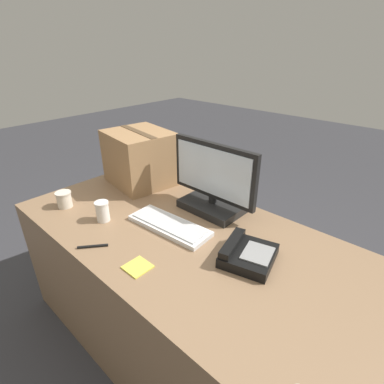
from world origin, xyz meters
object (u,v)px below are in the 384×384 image
object	(u,v)px
keyboard	(169,225)
sticky_note_pad	(138,267)
pen_marker	(93,246)
paper_cup_right	(103,211)
monitor	(213,185)
cardboard_box	(140,158)
paper_cup_left	(64,199)
desk_phone	(247,254)

from	to	relation	value
keyboard	sticky_note_pad	world-z (taller)	keyboard
pen_marker	paper_cup_right	bearing A→B (deg)	84.14
sticky_note_pad	pen_marker	bearing A→B (deg)	-168.61
monitor	paper_cup_right	size ratio (longest dim) A/B	4.85
cardboard_box	paper_cup_right	bearing A→B (deg)	-62.28
paper_cup_left	pen_marker	world-z (taller)	paper_cup_left
keyboard	paper_cup_left	distance (m)	0.63
monitor	keyboard	size ratio (longest dim) A/B	1.17
monitor	sticky_note_pad	distance (m)	0.60
cardboard_box	sticky_note_pad	xyz separation A→B (m)	(0.64, -0.54, -0.16)
paper_cup_right	monitor	bearing A→B (deg)	54.12
keyboard	desk_phone	world-z (taller)	desk_phone
monitor	sticky_note_pad	bearing A→B (deg)	-82.32
monitor	desk_phone	xyz separation A→B (m)	(0.38, -0.23, -0.12)
desk_phone	sticky_note_pad	xyz separation A→B (m)	(-0.30, -0.34, -0.03)
monitor	paper_cup_right	world-z (taller)	monitor
monitor	desk_phone	world-z (taller)	monitor
monitor	keyboard	world-z (taller)	monitor
paper_cup_left	sticky_note_pad	xyz separation A→B (m)	(0.70, -0.05, -0.04)
desk_phone	sticky_note_pad	distance (m)	0.46
cardboard_box	paper_cup_left	bearing A→B (deg)	-96.20
cardboard_box	pen_marker	xyz separation A→B (m)	(0.39, -0.60, -0.16)
desk_phone	cardboard_box	world-z (taller)	cardboard_box
keyboard	sticky_note_pad	distance (m)	0.32
monitor	cardboard_box	distance (m)	0.57
desk_phone	pen_marker	size ratio (longest dim) A/B	2.38
paper_cup_right	pen_marker	bearing A→B (deg)	-44.78
paper_cup_left	paper_cup_right	size ratio (longest dim) A/B	0.84
desk_phone	paper_cup_left	xyz separation A→B (m)	(-1.00, -0.30, 0.02)
monitor	keyboard	distance (m)	0.32
cardboard_box	pen_marker	distance (m)	0.73
paper_cup_left	paper_cup_right	world-z (taller)	paper_cup_right
sticky_note_pad	cardboard_box	bearing A→B (deg)	139.86
keyboard	paper_cup_left	bearing A→B (deg)	-161.03
paper_cup_right	sticky_note_pad	world-z (taller)	paper_cup_right
paper_cup_right	desk_phone	bearing A→B (deg)	18.10
paper_cup_right	sticky_note_pad	xyz separation A→B (m)	(0.42, -0.11, -0.05)
desk_phone	pen_marker	world-z (taller)	desk_phone
paper_cup_right	pen_marker	world-z (taller)	paper_cup_right
desk_phone	paper_cup_right	size ratio (longest dim) A/B	2.49
cardboard_box	sticky_note_pad	world-z (taller)	cardboard_box
paper_cup_left	pen_marker	bearing A→B (deg)	-12.25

